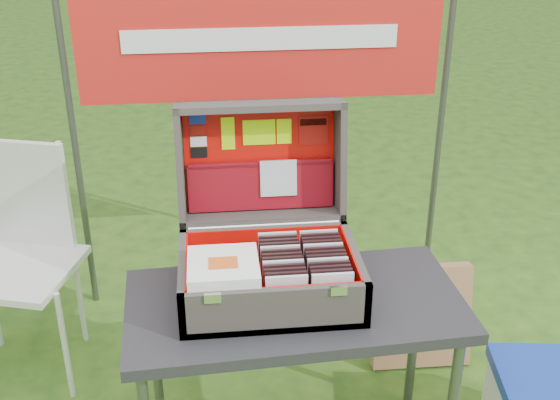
{
  "coord_description": "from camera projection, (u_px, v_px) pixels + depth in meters",
  "views": [
    {
      "loc": [
        -0.24,
        -1.94,
        2.0
      ],
      "look_at": [
        -0.02,
        0.1,
        1.0
      ],
      "focal_mm": 45.0,
      "sensor_mm": 36.0,
      "label": 1
    }
  ],
  "objects": [
    {
      "name": "suitcase_lid_rim_near",
      "position": [
        262.0,
        215.0,
        2.52
      ],
      "size": [
        0.59,
        0.16,
        0.05
      ],
      "primitive_type": "cube",
      "rotation": [
        -1.73,
        0.0,
        0.0
      ],
      "color": "#554F49",
      "rests_on": "suitcase_lid_back"
    },
    {
      "name": "table_top",
      "position": [
        295.0,
        305.0,
        2.32
      ],
      "size": [
        1.14,
        0.61,
        0.04
      ],
      "primitive_type": "cube",
      "rotation": [
        0.0,
        0.0,
        0.05
      ],
      "color": "#29292B",
      "rests_on": "ground"
    },
    {
      "name": "cd_right_8",
      "position": [
        323.0,
        263.0,
        2.32
      ],
      "size": [
        0.13,
        0.01,
        0.15
      ],
      "primitive_type": "cube",
      "color": "silver",
      "rests_on": "suitcase_liner_floor"
    },
    {
      "name": "cd_left_12",
      "position": [
        277.0,
        252.0,
        2.39
      ],
      "size": [
        0.13,
        0.01,
        0.15
      ],
      "primitive_type": "cube",
      "color": "silver",
      "rests_on": "suitcase_liner_floor"
    },
    {
      "name": "lid_card_neon_small",
      "position": [
        284.0,
        131.0,
        2.49
      ],
      "size": [
        0.05,
        0.02,
        0.09
      ],
      "primitive_type": "cube",
      "rotation": [
        -1.73,
        0.0,
        0.0
      ],
      "color": "#B0F103",
      "rests_on": "suitcase_lid_liner"
    },
    {
      "name": "songbook_4",
      "position": [
        223.0,
        265.0,
        2.16
      ],
      "size": [
        0.22,
        0.22,
        0.0
      ],
      "primitive_type": "cube",
      "color": "white",
      "rests_on": "suitcase_base_wall_front"
    },
    {
      "name": "suitcase_liner_wall_right",
      "position": [
        350.0,
        269.0,
        2.31
      ],
      "size": [
        0.01,
        0.37,
        0.13
      ],
      "primitive_type": "cube",
      "color": "#D20204",
      "rests_on": "suitcase_base_bottom"
    },
    {
      "name": "chair_seat",
      "position": [
        17.0,
        270.0,
        2.84
      ],
      "size": [
        0.55,
        0.55,
        0.03
      ],
      "primitive_type": "cube",
      "rotation": [
        0.0,
        0.0,
        -0.29
      ],
      "color": "silver",
      "rests_on": "ground"
    },
    {
      "name": "cd_right_5",
      "position": [
        326.0,
        274.0,
        2.26
      ],
      "size": [
        0.13,
        0.01,
        0.15
      ],
      "primitive_type": "cube",
      "color": "black",
      "rests_on": "suitcase_liner_floor"
    },
    {
      "name": "cd_right_2",
      "position": [
        330.0,
        286.0,
        2.2
      ],
      "size": [
        0.13,
        0.01,
        0.15
      ],
      "primitive_type": "cube",
      "color": "black",
      "rests_on": "suitcase_liner_floor"
    },
    {
      "name": "table_leg_bl",
      "position": [
        156.0,
        357.0,
        2.62
      ],
      "size": [
        0.04,
        0.04,
        0.65
      ],
      "primitive_type": "cylinder",
      "color": "#59595B",
      "rests_on": "ground"
    },
    {
      "name": "suitcase_liner_wall_left",
      "position": [
        188.0,
        278.0,
        2.26
      ],
      "size": [
        0.01,
        0.37,
        0.13
      ],
      "primitive_type": "cube",
      "color": "#D20204",
      "rests_on": "suitcase_base_bottom"
    },
    {
      "name": "suitcase_pocket_edge",
      "position": [
        260.0,
        164.0,
        2.49
      ],
      "size": [
        0.51,
        0.02,
        0.02
      ],
      "primitive_type": "cube",
      "rotation": [
        -1.73,
        0.0,
        0.0
      ],
      "color": "maroon",
      "rests_on": "suitcase_lid_pocket"
    },
    {
      "name": "lid_sticker_cc_d",
      "position": [
        199.0,
        153.0,
        2.48
      ],
      "size": [
        0.06,
        0.01,
        0.04
      ],
      "primitive_type": "cube",
      "rotation": [
        -1.73,
        0.0,
        0.0
      ],
      "color": "black",
      "rests_on": "suitcase_lid_liner"
    },
    {
      "name": "cd_right_4",
      "position": [
        327.0,
        278.0,
        2.24
      ],
      "size": [
        0.13,
        0.01,
        0.15
      ],
      "primitive_type": "cube",
      "color": "silver",
      "rests_on": "suitcase_liner_floor"
    },
    {
      "name": "banner_post_left",
      "position": [
        75.0,
        142.0,
        3.17
      ],
      "size": [
        0.03,
        0.03,
        1.7
      ],
      "primitive_type": "cylinder",
      "color": "#59595B",
      "rests_on": "ground"
    },
    {
      "name": "lid_sticker_band",
      "position": [
        313.0,
        130.0,
        2.5
      ],
      "size": [
        0.1,
        0.02,
        0.1
      ],
      "primitive_type": "cube",
      "rotation": [
        -1.73,
        0.0,
        0.0
      ],
      "color": "#A0110B",
      "rests_on": "suitcase_lid_liner"
    },
    {
      "name": "suitcase_lid_liner",
      "position": [
        260.0,
        158.0,
        2.51
      ],
      "size": [
        0.54,
        0.07,
        0.36
      ],
      "primitive_type": "cube",
      "rotation": [
        -1.73,
        0.0,
        0.0
      ],
      "color": "#D20204",
      "rests_on": "suitcase_lid_back"
    },
    {
      "name": "songbook_3",
      "position": [
        223.0,
        266.0,
        2.17
      ],
      "size": [
        0.22,
        0.22,
        0.0
      ],
      "primitive_type": "cube",
      "color": "white",
      "rests_on": "suitcase_base_wall_front"
    },
    {
      "name": "suitcase_liner_wall_front",
      "position": [
        275.0,
        305.0,
        2.12
      ],
      "size": [
        0.54,
        0.01,
        0.13
      ],
      "primitive_type": "cube",
      "color": "#D20204",
      "rests_on": "suitcase_base_bottom"
    },
    {
      "name": "table_leg_br",
      "position": [
        414.0,
        340.0,
        2.71
      ],
      "size": [
        0.04,
        0.04,
        0.65
      ],
      "primitive_type": "cylinder",
      "color": "#59595B",
      "rests_on": "ground"
    },
    {
      "name": "suitcase_pocket_cd",
      "position": [
        278.0,
        178.0,
        2.5
      ],
      "size": [
        0.13,
        0.03,
        0.13
      ],
      "primitive_type": "cube",
      "rotation": [
        -1.73,
        0.0,
        0.0
      ],
      "color": "silver",
      "rests_on": "suitcase_lid_pocket"
    },
    {
      "name": "chair",
      "position": [
        17.0,
        273.0,
        2.84
      ],
      "size": [
        0.57,
        0.6,
        0.98
      ],
      "primitive_type": null,
      "rotation": [
        0.0,
        0.0,
        -0.29
      ],
      "color": "silver",
      "rests_on": "ground"
    },
    {
      "name": "lid_card_neon_main",
      "position": [
        259.0,
        132.0,
        2.48
      ],
      "size": [
        0.12,
        0.02,
        0.09
      ],
      "primitive_type": "cube",
      "rotation": [
        -1.73,
        0.0,
        0.0
      ],
      "color": "#B0F103",
      "rests_on": "suitcase_lid_liner"
    },
    {
      "name": "cd_right_3",
      "position": [
        328.0,
        282.0,
        2.22
      ],
      "size": [
        0.13,
        0.01,
        0.15
      ],
      "primitive_type": "cube",
      "color": "black",
      "rests_on": "suitcase_liner_floor"
    },
    {
      "name": "suitcase_lid_back",
      "position": [
        259.0,
        158.0,
        2.52
      ],
      "size": [
        0.59,
        0.09,
        0.42
      ],
      "primitive_type": "cube",
      "rotation": [
        -1.73,
        0.0,
        0.0
      ],
      "color": "#554F49",
      "rests_on": "suitcase_base_wall_back"
    },
    {
      "name": "lid_sticker_cc_c",
      "position": [
        199.0,
        142.0,
        2.46
      ],
      "size": [
        0.06,
        0.01,
        0.04
      ],
      "primitive_type": "cube",
      "rotation": [
        -1.73,
        0.0,
        0.0
      ],
      "color": "white",
      "rests_on": "suitcase_lid_liner"
    },
    {
      "name": "cd_right_11",
      "position": [
        319.0,
        253.0,
        2.38
      ],
      "size": [
        0.13,
        0.01,
        0.15
      ],
      "primitive_type": "cube",
      "color": "black",
      "rests_on": "suitcase_liner_floor"
    },
    {
      "name": "cd_right_10",
      "position": [
        320.0,
        256.0,
        2.36
      ],
      "size": [
        0.13,
        0.01,
        0.15
      ],
      "primitive_type": "cube",
      "color": "black",
      "rests_on": "suitcase_liner_floor"
    },
    {
      "name": "cd_left_3",
      "position": [
        284.0,
        285.0,
        2.2
      ],
      "size": [
        0.13,
        0.01,
        0.15
      ],
      "primitive_type": "cube",
      "color": "black",
      "rests_on": "suitcase_liner_floor"
    },
    {
      "name": "songbook_1",
      "position": [
        223.0,
        269.0,
        2.17
      ],
      "size": [
        0.22,
        0.22,
        0.0
      ],
      "primitive_type": "cube",
      "color": "white",
      "rests_on": "suitcase_base_wall_front"
    },
    {
      "name": "cd_right_0",
      "position": [
        332.0,
        294.0,
        2.16
      ],
      "size": [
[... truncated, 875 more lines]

